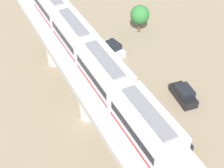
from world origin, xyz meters
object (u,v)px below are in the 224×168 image
at_px(train, 88,53).
at_px(parked_car_black, 184,94).
at_px(parked_car_silver, 112,49).
at_px(tree_near_viaduct, 140,15).
at_px(parked_car_orange, 179,147).

xyz_separation_m(train, parked_car_black, (-11.64, 1.33, -8.97)).
distance_m(train, parked_car_black, 14.75).
bearing_deg(parked_car_silver, tree_near_viaduct, -163.23).
bearing_deg(tree_near_viaduct, parked_car_orange, 69.26).
height_order(train, parked_car_silver, train).
relative_size(parked_car_silver, parked_car_black, 1.01).
bearing_deg(train, parked_car_orange, 129.54).
distance_m(parked_car_black, tree_near_viaduct, 16.50).
height_order(parked_car_orange, parked_car_silver, same).
bearing_deg(parked_car_silver, parked_car_orange, 73.43).
bearing_deg(parked_car_black, train, 0.88).
xyz_separation_m(parked_car_silver, parked_car_black, (-3.27, 12.73, 0.00)).
bearing_deg(tree_near_viaduct, parked_car_silver, 27.23).
height_order(parked_car_orange, tree_near_viaduct, tree_near_viaduct).
bearing_deg(parked_car_orange, parked_car_black, -128.12).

